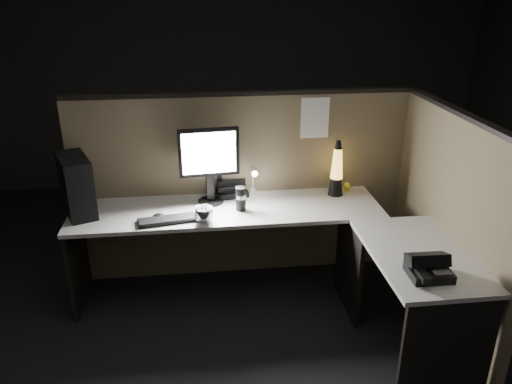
{
  "coord_description": "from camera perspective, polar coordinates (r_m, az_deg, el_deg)",
  "views": [
    {
      "loc": [
        -0.34,
        -2.77,
        2.29
      ],
      "look_at": [
        0.04,
        0.35,
        0.96
      ],
      "focal_mm": 35.0,
      "sensor_mm": 36.0,
      "label": 1
    }
  ],
  "objects": [
    {
      "name": "room_shell",
      "position": [
        2.87,
        0.11,
        9.51
      ],
      "size": [
        6.0,
        6.0,
        6.0
      ],
      "color": "silver",
      "rests_on": "ground"
    },
    {
      "name": "keyboard",
      "position": [
        3.56,
        -10.18,
        -3.19
      ],
      "size": [
        0.42,
        0.2,
        0.02
      ],
      "primitive_type": "cube",
      "rotation": [
        0.0,
        0.0,
        0.18
      ],
      "color": "black",
      "rests_on": "desk"
    },
    {
      "name": "travel_mug",
      "position": [
        3.65,
        -1.75,
        -0.78
      ],
      "size": [
        0.08,
        0.08,
        0.18
      ],
      "primitive_type": "cylinder",
      "color": "black",
      "rests_on": "desk"
    },
    {
      "name": "partition_right",
      "position": [
        3.66,
        21.07,
        -3.53
      ],
      "size": [
        0.06,
        1.66,
        1.5
      ],
      "primitive_type": "cube",
      "color": "brown",
      "rests_on": "ground"
    },
    {
      "name": "pinned_paper",
      "position": [
        3.9,
        6.74,
        8.39
      ],
      "size": [
        0.22,
        0.0,
        0.32
      ],
      "primitive_type": "cube",
      "color": "white",
      "rests_on": "partition_back"
    },
    {
      "name": "partition_back",
      "position": [
        4.02,
        -1.52,
        0.47
      ],
      "size": [
        2.66,
        0.06,
        1.5
      ],
      "primitive_type": "cube",
      "color": "brown",
      "rests_on": "ground"
    },
    {
      "name": "clip_lamp",
      "position": [
        3.88,
        -0.26,
        1.44
      ],
      "size": [
        0.04,
        0.18,
        0.23
      ],
      "color": "white",
      "rests_on": "desk"
    },
    {
      "name": "mouse",
      "position": [
        3.62,
        -11.13,
        -2.7
      ],
      "size": [
        0.1,
        0.08,
        0.03
      ],
      "primitive_type": "ellipsoid",
      "rotation": [
        0.0,
        0.0,
        0.28
      ],
      "color": "black",
      "rests_on": "desk"
    },
    {
      "name": "desk",
      "position": [
        3.51,
        2.51,
        -6.15
      ],
      "size": [
        2.6,
        1.6,
        0.73
      ],
      "color": "beige",
      "rests_on": "ground"
    },
    {
      "name": "figurine",
      "position": [
        4.06,
        10.38,
        0.71
      ],
      "size": [
        0.06,
        0.06,
        0.06
      ],
      "primitive_type": "sphere",
      "color": "#FBF527",
      "rests_on": "desk"
    },
    {
      "name": "lava_lamp",
      "position": [
        3.93,
        9.19,
        2.2
      ],
      "size": [
        0.12,
        0.12,
        0.44
      ],
      "color": "black",
      "rests_on": "desk"
    },
    {
      "name": "monitor",
      "position": [
        3.71,
        -5.38,
        3.83
      ],
      "size": [
        0.45,
        0.19,
        0.58
      ],
      "rotation": [
        0.0,
        0.0,
        0.09
      ],
      "color": "black",
      "rests_on": "desk"
    },
    {
      "name": "steel_mug",
      "position": [
        3.51,
        -5.99,
        -2.57
      ],
      "size": [
        0.16,
        0.16,
        0.1
      ],
      "primitive_type": "imported",
      "rotation": [
        0.0,
        0.0,
        -0.26
      ],
      "color": "silver",
      "rests_on": "desk"
    },
    {
      "name": "pc_tower",
      "position": [
        3.78,
        -19.85,
        0.72
      ],
      "size": [
        0.32,
        0.45,
        0.43
      ],
      "primitive_type": "cube",
      "rotation": [
        0.0,
        0.0,
        0.38
      ],
      "color": "black",
      "rests_on": "desk"
    },
    {
      "name": "organizer",
      "position": [
        3.95,
        -2.78,
        0.29
      ],
      "size": [
        0.26,
        0.24,
        0.17
      ],
      "rotation": [
        0.0,
        0.0,
        0.18
      ],
      "color": "black",
      "rests_on": "desk"
    },
    {
      "name": "desk_phone",
      "position": [
        3.04,
        19.04,
        -8.11
      ],
      "size": [
        0.24,
        0.25,
        0.14
      ],
      "rotation": [
        0.0,
        0.0,
        -0.03
      ],
      "color": "black",
      "rests_on": "desk"
    },
    {
      "name": "floor",
      "position": [
        3.61,
        0.09,
        -16.37
      ],
      "size": [
        6.0,
        6.0,
        0.0
      ],
      "primitive_type": "plane",
      "color": "black",
      "rests_on": "ground"
    }
  ]
}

